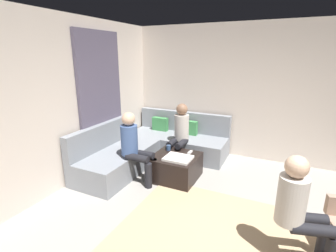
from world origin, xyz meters
TOP-DOWN VIEW (x-y plane):
  - wall_back at (0.00, 2.94)m, footprint 6.00×0.12m
  - wall_left at (-2.94, 0.00)m, footprint 0.12×6.00m
  - curtain_panel at (-2.84, 1.30)m, footprint 0.06×1.10m
  - area_rug at (-0.20, 0.10)m, footprint 2.60×2.20m
  - sectional_couch at (-2.08, 1.88)m, footprint 2.10×2.55m
  - ottoman at (-1.36, 1.37)m, footprint 0.76×0.76m
  - folded_blanket at (-1.26, 1.25)m, footprint 0.44×0.36m
  - coffee_mug at (-1.58, 1.55)m, footprint 0.08×0.08m
  - game_remote at (-1.18, 1.59)m, footprint 0.05×0.15m
  - person_on_couch_back at (-1.53, 1.93)m, footprint 0.30×0.60m
  - person_on_couch_side at (-1.93, 0.98)m, footprint 0.60×0.30m
  - person_on_armchair at (0.49, 0.24)m, footprint 0.61×0.40m

SIDE VIEW (x-z plane):
  - area_rug at x=-0.20m, z-range 0.00..0.01m
  - ottoman at x=-1.36m, z-range 0.00..0.42m
  - sectional_couch at x=-2.08m, z-range -0.15..0.72m
  - game_remote at x=-1.18m, z-range 0.42..0.44m
  - folded_blanket at x=-1.26m, z-range 0.42..0.46m
  - coffee_mug at x=-1.58m, z-range 0.42..0.52m
  - person_on_armchair at x=0.49m, z-range 0.05..1.23m
  - person_on_couch_back at x=-1.53m, z-range 0.06..1.26m
  - person_on_couch_side at x=-1.93m, z-range 0.06..1.26m
  - curtain_panel at x=-2.84m, z-range 0.00..2.50m
  - wall_back at x=0.00m, z-range 0.00..2.70m
  - wall_left at x=-2.94m, z-range 0.00..2.70m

